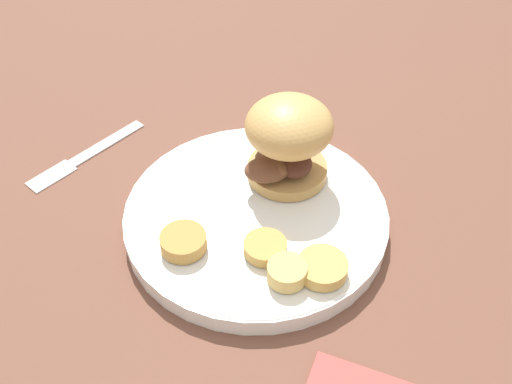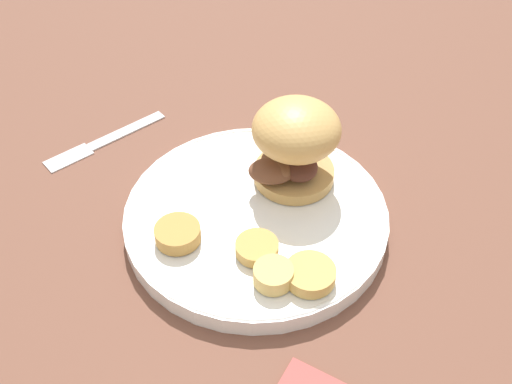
{
  "view_description": "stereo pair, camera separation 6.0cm",
  "coord_description": "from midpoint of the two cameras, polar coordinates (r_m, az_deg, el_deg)",
  "views": [
    {
      "loc": [
        -0.41,
        0.13,
        0.47
      ],
      "look_at": [
        0.0,
        0.0,
        0.05
      ],
      "focal_mm": 42.0,
      "sensor_mm": 36.0,
      "label": 1
    },
    {
      "loc": [
        -0.42,
        0.07,
        0.47
      ],
      "look_at": [
        0.0,
        0.0,
        0.05
      ],
      "focal_mm": 42.0,
      "sensor_mm": 36.0,
      "label": 2
    }
  ],
  "objects": [
    {
      "name": "ground_plane",
      "position": [
        0.63,
        -2.71,
        -3.16
      ],
      "size": [
        4.0,
        4.0,
        0.0
      ],
      "primitive_type": "plane",
      "color": "brown"
    },
    {
      "name": "dinner_plate",
      "position": [
        0.63,
        -2.75,
        -2.41
      ],
      "size": [
        0.27,
        0.27,
        0.02
      ],
      "color": "white",
      "rests_on": "ground_plane"
    },
    {
      "name": "sandwich",
      "position": [
        0.62,
        0.21,
        4.86
      ],
      "size": [
        0.09,
        0.1,
        0.09
      ],
      "color": "tan",
      "rests_on": "dinner_plate"
    },
    {
      "name": "potato_round_1",
      "position": [
        0.55,
        -0.25,
        -7.85
      ],
      "size": [
        0.04,
        0.04,
        0.02
      ],
      "primitive_type": "cylinder",
      "color": "#DBB766",
      "rests_on": "dinner_plate"
    },
    {
      "name": "potato_round_2",
      "position": [
        0.58,
        -2.11,
        -5.45
      ],
      "size": [
        0.04,
        0.04,
        0.01
      ],
      "primitive_type": "cylinder",
      "color": "tan",
      "rests_on": "dinner_plate"
    },
    {
      "name": "potato_round_0",
      "position": [
        0.59,
        -9.87,
        -4.84
      ],
      "size": [
        0.05,
        0.05,
        0.02
      ],
      "primitive_type": "cylinder",
      "color": "#BC8942",
      "rests_on": "dinner_plate"
    },
    {
      "name": "fork",
      "position": [
        0.75,
        -18.12,
        3.28
      ],
      "size": [
        0.1,
        0.15,
        0.0
      ],
      "color": "silver",
      "rests_on": "ground_plane"
    },
    {
      "name": "potato_round_3",
      "position": [
        0.56,
        3.29,
        -7.36
      ],
      "size": [
        0.05,
        0.05,
        0.01
      ],
      "primitive_type": "cylinder",
      "color": "tan",
      "rests_on": "dinner_plate"
    }
  ]
}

